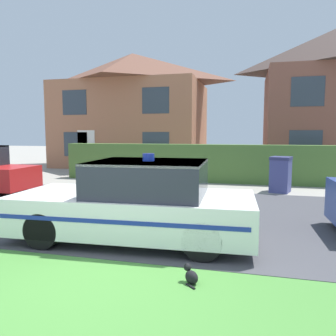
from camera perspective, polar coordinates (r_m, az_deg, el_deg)
The scene contains 8 objects.
ground_plane at distance 4.76m, azimuth -12.85°, elevation -18.12°, with size 80.00×80.00×0.00m, color gray.
road_strip at distance 8.07m, azimuth -0.76°, elevation -7.79°, with size 28.00×6.21×0.01m, color #424247.
lawn_verge at distance 4.41m, azimuth -15.55°, elevation -20.16°, with size 28.00×2.09×0.01m, color #478438.
garden_hedge at distance 13.13m, azimuth 5.05°, elevation 0.85°, with size 11.14×0.53×1.50m, color #4C7233.
police_car at distance 6.00m, azimuth -5.32°, elevation -6.02°, with size 4.39×2.02×1.57m.
cat at distance 4.47m, azimuth 3.96°, elevation -18.18°, with size 0.24×0.29×0.26m.
house_left at distance 20.07m, azimuth -6.12°, elevation 10.16°, with size 8.58×6.02×6.64m.
wheelie_bin at distance 11.40m, azimuth 19.01°, elevation -1.05°, with size 0.79×0.85×1.17m.
Camera 1 is at (2.00, -3.86, 1.94)m, focal length 35.00 mm.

